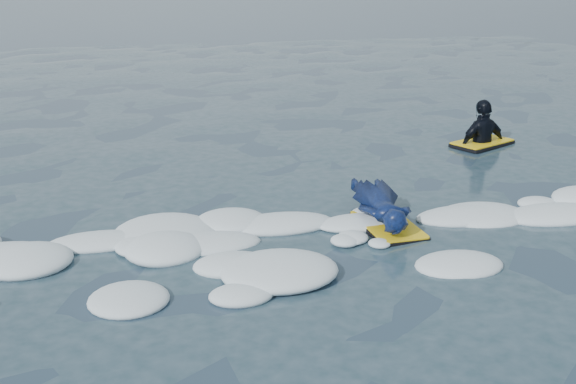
# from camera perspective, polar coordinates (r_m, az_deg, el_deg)

# --- Properties ---
(ground) EXTENTS (120.00, 120.00, 0.00)m
(ground) POSITION_cam_1_polar(r_m,az_deg,el_deg) (6.98, -1.87, -8.13)
(ground) COLOR #1B2B40
(ground) RESTS_ON ground
(foam_band) EXTENTS (12.00, 3.10, 0.30)m
(foam_band) POSITION_cam_1_polar(r_m,az_deg,el_deg) (7.91, -3.38, -4.90)
(foam_band) COLOR white
(foam_band) RESTS_ON ground
(prone_woman_unit) EXTENTS (0.79, 1.70, 0.43)m
(prone_woman_unit) POSITION_cam_1_polar(r_m,az_deg,el_deg) (8.76, 7.45, -1.16)
(prone_woman_unit) COLOR black
(prone_woman_unit) RESTS_ON ground
(waiting_rider_unit) EXTENTS (1.25, 1.02, 1.65)m
(waiting_rider_unit) POSITION_cam_1_polar(r_m,az_deg,el_deg) (12.84, 15.06, 3.46)
(waiting_rider_unit) COLOR black
(waiting_rider_unit) RESTS_ON ground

